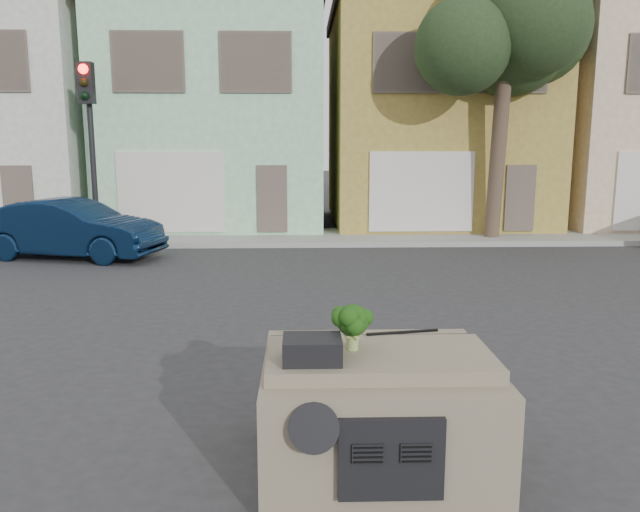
{
  "coord_description": "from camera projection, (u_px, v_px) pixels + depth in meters",
  "views": [
    {
      "loc": [
        -0.66,
        -8.22,
        2.87
      ],
      "look_at": [
        -0.4,
        0.5,
        1.3
      ],
      "focal_mm": 35.0,
      "sensor_mm": 36.0,
      "label": 1
    }
  ],
  "objects": [
    {
      "name": "broccoli",
      "position": [
        353.0,
        327.0,
        5.36
      ],
      "size": [
        0.4,
        0.4,
        0.41
      ],
      "primitive_type": "cube",
      "rotation": [
        0.0,
        0.0,
        6.08
      ],
      "color": "#15360C",
      "rests_on": "car_dashboard"
    },
    {
      "name": "townhouse_mint",
      "position": [
        221.0,
        118.0,
        22.11
      ],
      "size": [
        7.2,
        8.2,
        7.55
      ],
      "primitive_type": "cube",
      "color": "#9BD7A7",
      "rests_on": "ground"
    },
    {
      "name": "car_dashboard",
      "position": [
        377.0,
        407.0,
        5.57
      ],
      "size": [
        2.0,
        1.8,
        1.12
      ],
      "primitive_type": "cube",
      "color": "#7A6E58",
      "rests_on": "ground"
    },
    {
      "name": "tree_near",
      "position": [
        501.0,
        94.0,
        17.65
      ],
      "size": [
        4.4,
        4.0,
        8.5
      ],
      "primitive_type": "cube",
      "color": "#213419",
      "rests_on": "ground"
    },
    {
      "name": "sidewalk",
      "position": [
        323.0,
        237.0,
        18.93
      ],
      "size": [
        40.0,
        3.0,
        0.15
      ],
      "primitive_type": "cube",
      "color": "gray",
      "rests_on": "ground"
    },
    {
      "name": "instrument_hump",
      "position": [
        312.0,
        349.0,
        5.09
      ],
      "size": [
        0.48,
        0.38,
        0.2
      ],
      "primitive_type": "cube",
      "color": "black",
      "rests_on": "car_dashboard"
    },
    {
      "name": "townhouse_tan",
      "position": [
        431.0,
        118.0,
        22.33
      ],
      "size": [
        7.2,
        8.2,
        7.55
      ],
      "primitive_type": "cube",
      "color": "#A2893B",
      "rests_on": "ground"
    },
    {
      "name": "ground_plane",
      "position": [
        350.0,
        355.0,
        8.62
      ],
      "size": [
        120.0,
        120.0,
        0.0
      ],
      "primitive_type": "plane",
      "color": "#303033",
      "rests_on": "ground"
    },
    {
      "name": "navy_sedan",
      "position": [
        73.0,
        258.0,
        15.88
      ],
      "size": [
        4.8,
        2.62,
        1.5
      ],
      "primitive_type": "imported",
      "rotation": [
        0.0,
        0.0,
        1.33
      ],
      "color": "#0A1C37",
      "rests_on": "ground"
    },
    {
      "name": "traffic_signal",
      "position": [
        91.0,
        156.0,
        17.32
      ],
      "size": [
        0.4,
        0.4,
        5.1
      ],
      "primitive_type": "cube",
      "color": "black",
      "rests_on": "ground"
    },
    {
      "name": "wiper_arm",
      "position": [
        402.0,
        332.0,
        5.85
      ],
      "size": [
        0.69,
        0.15,
        0.02
      ],
      "primitive_type": "cube",
      "rotation": [
        0.0,
        0.0,
        0.17
      ],
      "color": "black",
      "rests_on": "car_dashboard"
    },
    {
      "name": "townhouse_white",
      "position": [
        7.0,
        118.0,
        21.89
      ],
      "size": [
        7.2,
        8.2,
        7.55
      ],
      "primitive_type": "cube",
      "color": "beige",
      "rests_on": "ground"
    },
    {
      "name": "townhouse_beige",
      "position": [
        637.0,
        118.0,
        22.55
      ],
      "size": [
        7.2,
        8.2,
        7.55
      ],
      "primitive_type": "cube",
      "color": "beige",
      "rests_on": "ground"
    }
  ]
}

